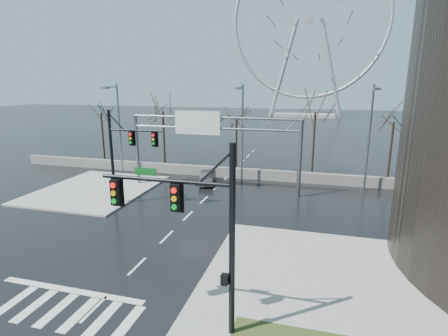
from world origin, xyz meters
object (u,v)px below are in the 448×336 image
(signal_mast_near, at_px, (198,221))
(signal_mast_far, at_px, (123,149))
(sign_gantry, at_px, (209,137))
(car, at_px, (208,178))
(ferris_wheel, at_px, (309,27))

(signal_mast_near, xyz_separation_m, signal_mast_far, (-11.01, 13.00, -0.04))
(sign_gantry, bearing_deg, car, 113.36)
(signal_mast_near, height_order, sign_gantry, signal_mast_near)
(ferris_wheel, distance_m, car, 82.30)
(signal_mast_far, bearing_deg, sign_gantry, 47.53)
(signal_mast_near, relative_size, signal_mast_far, 1.00)
(car, bearing_deg, ferris_wheel, 74.53)
(sign_gantry, xyz_separation_m, car, (-0.88, 2.04, -4.53))
(signal_mast_far, distance_m, sign_gantry, 8.14)
(signal_mast_near, distance_m, signal_mast_far, 17.03)
(signal_mast_near, bearing_deg, sign_gantry, 106.19)
(signal_mast_far, relative_size, ferris_wheel, 0.16)
(signal_mast_near, xyz_separation_m, ferris_wheel, (-0.14, 99.04, 21.26))
(ferris_wheel, bearing_deg, signal_mast_near, -89.92)
(car, bearing_deg, sign_gantry, -77.52)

